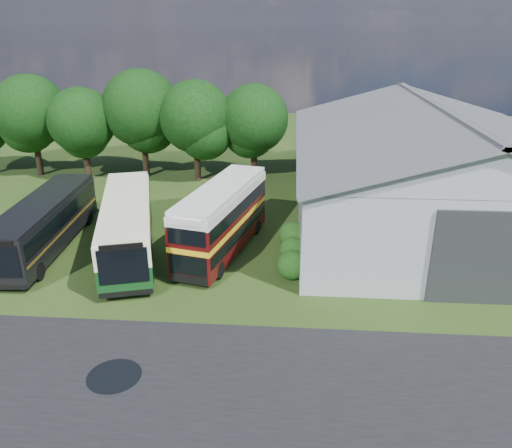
# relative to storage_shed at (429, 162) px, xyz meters

# --- Properties ---
(ground) EXTENTS (120.00, 120.00, 0.00)m
(ground) POSITION_rel_storage_shed_xyz_m (-15.00, -15.98, -4.17)
(ground) COLOR #1D3711
(ground) RESTS_ON ground
(asphalt_road) EXTENTS (60.00, 8.00, 0.02)m
(asphalt_road) POSITION_rel_storage_shed_xyz_m (-12.00, -18.98, -4.17)
(asphalt_road) COLOR black
(asphalt_road) RESTS_ON ground
(puddle) EXTENTS (2.20, 2.20, 0.01)m
(puddle) POSITION_rel_storage_shed_xyz_m (-16.50, -18.98, -4.17)
(puddle) COLOR black
(puddle) RESTS_ON ground
(storage_shed) EXTENTS (18.80, 24.80, 8.15)m
(storage_shed) POSITION_rel_storage_shed_xyz_m (0.00, 0.00, 0.00)
(storage_shed) COLOR gray
(storage_shed) RESTS_ON ground
(tree_left_a) EXTENTS (6.46, 6.46, 9.12)m
(tree_left_a) POSITION_rel_storage_shed_xyz_m (-33.00, 8.52, 1.71)
(tree_left_a) COLOR black
(tree_left_a) RESTS_ON ground
(tree_left_b) EXTENTS (5.78, 5.78, 8.16)m
(tree_left_b) POSITION_rel_storage_shed_xyz_m (-28.00, 7.52, 1.09)
(tree_left_b) COLOR black
(tree_left_b) RESTS_ON ground
(tree_mid) EXTENTS (6.80, 6.80, 9.60)m
(tree_mid) POSITION_rel_storage_shed_xyz_m (-23.00, 8.82, 2.02)
(tree_mid) COLOR black
(tree_mid) RESTS_ON ground
(tree_right_a) EXTENTS (6.26, 6.26, 8.83)m
(tree_right_a) POSITION_rel_storage_shed_xyz_m (-18.00, 7.82, 1.52)
(tree_right_a) COLOR black
(tree_right_a) RESTS_ON ground
(tree_right_b) EXTENTS (5.98, 5.98, 8.45)m
(tree_right_b) POSITION_rel_storage_shed_xyz_m (-13.00, 8.62, 1.27)
(tree_right_b) COLOR black
(tree_right_b) RESTS_ON ground
(shrub_front) EXTENTS (1.70, 1.70, 1.70)m
(shrub_front) POSITION_rel_storage_shed_xyz_m (-9.40, -9.98, -4.17)
(shrub_front) COLOR #194714
(shrub_front) RESTS_ON ground
(shrub_mid) EXTENTS (1.60, 1.60, 1.60)m
(shrub_mid) POSITION_rel_storage_shed_xyz_m (-9.40, -7.98, -4.17)
(shrub_mid) COLOR #194714
(shrub_mid) RESTS_ON ground
(shrub_back) EXTENTS (1.80, 1.80, 1.80)m
(shrub_back) POSITION_rel_storage_shed_xyz_m (-9.40, -5.98, -4.17)
(shrub_back) COLOR #194714
(shrub_back) RESTS_ON ground
(bus_green_single) EXTENTS (6.13, 12.62, 3.39)m
(bus_green_single) POSITION_rel_storage_shed_xyz_m (-19.47, -7.43, -2.36)
(bus_green_single) COLOR black
(bus_green_single) RESTS_ON ground
(bus_maroon_double) EXTENTS (4.79, 10.16, 4.23)m
(bus_maroon_double) POSITION_rel_storage_shed_xyz_m (-13.72, -6.90, -2.05)
(bus_maroon_double) COLOR black
(bus_maroon_double) RESTS_ON ground
(bus_dark_single) EXTENTS (3.34, 11.75, 3.20)m
(bus_dark_single) POSITION_rel_storage_shed_xyz_m (-24.76, -7.33, -2.46)
(bus_dark_single) COLOR black
(bus_dark_single) RESTS_ON ground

